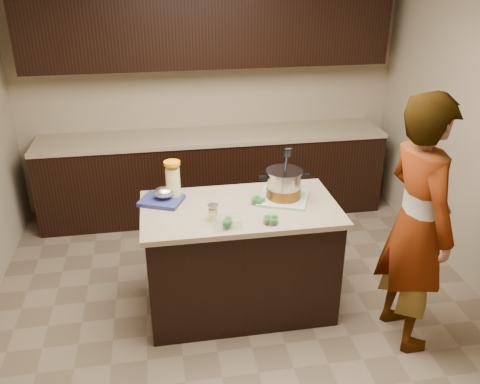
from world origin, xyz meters
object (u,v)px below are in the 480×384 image
object	(u,v)px
lemonade_pitcher	(173,182)
island	(240,258)
person	(417,224)
stock_pot	(284,186)

from	to	relation	value
lemonade_pitcher	island	bearing A→B (deg)	-25.01
island	lemonade_pitcher	world-z (taller)	lemonade_pitcher
lemonade_pitcher	person	xyz separation A→B (m)	(1.61, -0.74, -0.11)
island	stock_pot	bearing A→B (deg)	11.83
island	lemonade_pitcher	size ratio (longest dim) A/B	4.87
lemonade_pitcher	person	distance (m)	1.78
island	lemonade_pitcher	xyz separation A→B (m)	(-0.47, 0.22, 0.59)
stock_pot	person	world-z (taller)	person
stock_pot	lemonade_pitcher	distance (m)	0.84
island	lemonade_pitcher	bearing A→B (deg)	154.99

